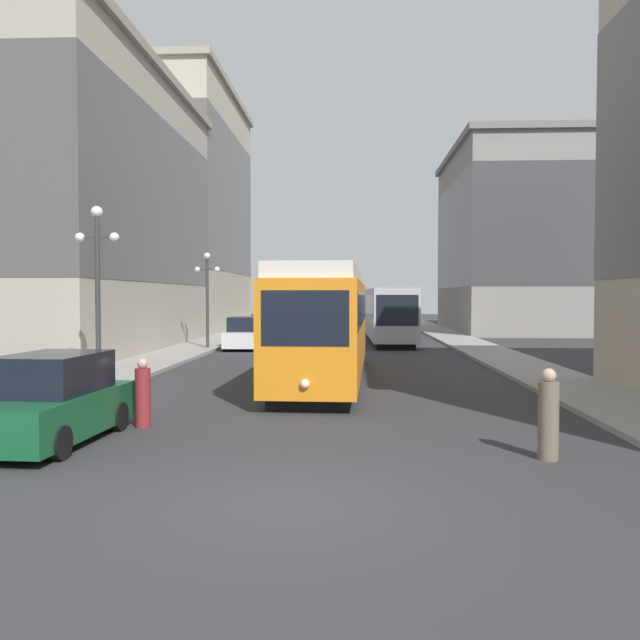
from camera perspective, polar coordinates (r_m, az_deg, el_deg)
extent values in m
plane|color=#303033|center=(9.83, -2.46, -15.65)|extent=(200.00, 200.00, 0.00)
cube|color=gray|center=(50.19, -7.33, -1.26)|extent=(2.85, 120.00, 0.15)
cube|color=gray|center=(49.92, 10.94, -1.30)|extent=(2.85, 120.00, 0.15)
cube|color=black|center=(23.48, 0.50, -4.80)|extent=(2.65, 12.88, 0.35)
cube|color=orange|center=(23.34, 0.50, -0.60)|extent=(3.08, 14.01, 3.10)
cube|color=black|center=(23.32, 0.50, 1.12)|extent=(3.09, 13.45, 1.08)
cube|color=silver|center=(23.32, 0.50, 3.75)|extent=(2.86, 13.72, 0.44)
cube|color=black|center=(16.41, -1.30, 0.16)|extent=(2.21, 0.16, 1.40)
sphere|color=#F2EACC|center=(16.48, -1.32, -5.56)|extent=(0.24, 0.24, 0.24)
cube|color=black|center=(42.49, 5.97, -1.72)|extent=(2.37, 11.71, 0.35)
cube|color=#B7B7BA|center=(42.41, 5.98, 0.60)|extent=(2.77, 12.74, 3.10)
cube|color=black|center=(42.40, 5.99, 1.34)|extent=(2.79, 12.23, 1.30)
cube|color=black|center=(36.09, 6.71, 0.83)|extent=(2.31, 0.12, 1.71)
cylinder|color=black|center=(16.15, -22.64, -7.61)|extent=(0.21, 0.65, 0.64)
cylinder|color=black|center=(13.06, -21.57, -9.88)|extent=(0.21, 0.65, 0.64)
cylinder|color=black|center=(15.41, -16.99, -7.99)|extent=(0.21, 0.65, 0.64)
cube|color=#14512D|center=(14.55, -22.18, -7.54)|extent=(2.02, 4.36, 0.84)
cube|color=black|center=(14.53, -22.03, -4.28)|extent=(1.71, 2.43, 0.80)
cylinder|color=black|center=(36.02, -8.26, -2.19)|extent=(0.20, 0.65, 0.64)
cylinder|color=black|center=(38.61, -7.65, -1.90)|extent=(0.20, 0.65, 0.64)
cylinder|color=black|center=(35.79, -5.56, -2.20)|extent=(0.20, 0.65, 0.64)
cylinder|color=black|center=(38.40, -5.13, -1.91)|extent=(0.20, 0.65, 0.64)
cube|color=silver|center=(37.18, -6.65, -1.61)|extent=(1.95, 4.29, 0.84)
cube|color=black|center=(37.24, -6.63, -0.34)|extent=(1.66, 2.38, 0.80)
cylinder|color=maroon|center=(15.62, -15.10, -6.52)|extent=(0.35, 0.35, 1.35)
sphere|color=tan|center=(15.53, -15.12, -3.66)|extent=(0.24, 0.24, 0.24)
cylinder|color=#6B5B4C|center=(12.85, 19.17, -8.23)|extent=(0.38, 0.38, 1.43)
sphere|color=tan|center=(12.73, 19.22, -4.55)|extent=(0.26, 0.26, 0.26)
cylinder|color=#333338|center=(21.82, -18.69, 1.49)|extent=(0.16, 0.16, 5.32)
sphere|color=white|center=(21.97, -18.78, 8.87)|extent=(0.36, 0.36, 0.36)
sphere|color=white|center=(22.10, -20.09, 6.73)|extent=(0.31, 0.31, 0.31)
sphere|color=white|center=(21.70, -17.39, 6.85)|extent=(0.31, 0.31, 0.31)
cube|color=#333338|center=(21.89, -18.75, 6.79)|extent=(1.10, 0.06, 0.06)
cylinder|color=#333338|center=(36.86, -9.73, 1.44)|extent=(0.16, 0.16, 4.89)
sphere|color=white|center=(36.92, -9.76, 5.49)|extent=(0.36, 0.36, 0.36)
sphere|color=white|center=(37.01, -10.58, 4.32)|extent=(0.31, 0.31, 0.31)
sphere|color=white|center=(36.77, -8.91, 4.34)|extent=(0.31, 0.31, 0.31)
cube|color=#333338|center=(36.88, -9.75, 4.33)|extent=(1.10, 0.06, 0.06)
cube|color=#A89E8E|center=(38.86, -20.97, 8.47)|extent=(10.51, 22.21, 14.81)
cube|color=#544F4E|center=(38.95, -20.99, 9.56)|extent=(10.55, 22.25, 8.89)
cube|color=gray|center=(40.45, -21.12, 19.31)|extent=(11.11, 22.81, 0.50)
cube|color=#B2A893|center=(59.09, -13.76, 8.82)|extent=(12.80, 19.80, 19.95)
cube|color=#595451|center=(59.21, -13.77, 9.78)|extent=(12.84, 19.84, 11.97)
cube|color=gray|center=(61.15, -13.85, 18.38)|extent=(13.40, 20.40, 0.50)
cube|color=gray|center=(58.49, 17.26, 6.30)|extent=(12.03, 18.35, 14.76)
cube|color=#423F43|center=(58.55, 17.27, 7.02)|extent=(12.07, 18.39, 8.86)
cube|color=slate|center=(59.55, 17.35, 13.64)|extent=(12.63, 18.95, 0.50)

